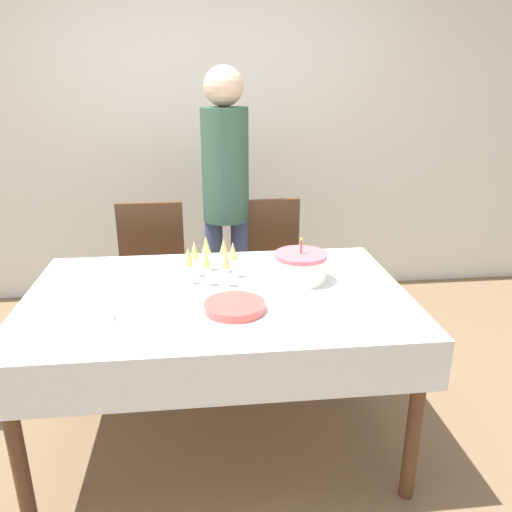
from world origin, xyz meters
name	(u,v)px	position (x,y,z in m)	size (l,w,h in m)	color
ground_plane	(221,436)	(0.00, 0.00, 0.00)	(12.00, 12.00, 0.00)	brown
wall_back	(206,123)	(0.00, 1.86, 1.35)	(8.00, 0.05, 2.70)	silver
dining_table	(218,313)	(0.00, 0.00, 0.67)	(1.67, 1.06, 0.77)	white
dining_chair_far_left	(152,276)	(-0.37, 0.85, 0.53)	(0.43, 0.43, 0.96)	#51331E
dining_chair_far_right	(271,271)	(0.36, 0.85, 0.53)	(0.45, 0.45, 0.96)	#51331E
birthday_cake	(301,267)	(0.39, 0.10, 0.84)	(0.24, 0.24, 0.21)	silver
champagne_tray	(211,263)	(-0.02, 0.15, 0.86)	(0.33, 0.33, 0.18)	silver
plate_stack_main	(235,307)	(0.07, -0.19, 0.79)	(0.25, 0.25, 0.03)	#CC4C47
cake_knife	(299,298)	(0.35, -0.10, 0.77)	(0.29, 0.09, 0.00)	silver
fork_pile	(93,316)	(-0.49, -0.20, 0.78)	(0.18, 0.08, 0.02)	silver
napkin_pile	(103,298)	(-0.49, -0.02, 0.78)	(0.15, 0.15, 0.01)	white
person_standing	(226,185)	(0.09, 0.95, 1.06)	(0.28, 0.28, 1.74)	#3F4C72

